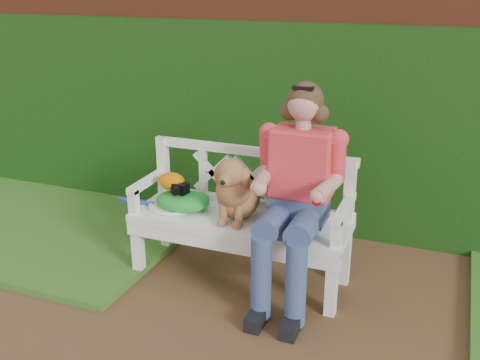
% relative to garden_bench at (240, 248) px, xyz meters
% --- Properties ---
extents(ground, '(60.00, 60.00, 0.00)m').
position_rel_garden_bench_xyz_m(ground, '(0.44, -0.64, -0.24)').
color(ground, brown).
extents(brick_wall, '(10.00, 0.30, 2.20)m').
position_rel_garden_bench_xyz_m(brick_wall, '(0.44, 1.26, 0.86)').
color(brick_wall, brown).
rests_on(brick_wall, ground).
extents(ivy_hedge, '(10.00, 0.18, 1.70)m').
position_rel_garden_bench_xyz_m(ivy_hedge, '(0.44, 1.04, 0.61)').
color(ivy_hedge, '#1E4D10').
rests_on(ivy_hedge, ground).
extents(grass_left, '(2.60, 2.00, 0.05)m').
position_rel_garden_bench_xyz_m(grass_left, '(-1.96, 0.26, -0.21)').
color(grass_left, '#245813').
rests_on(grass_left, ground).
extents(garden_bench, '(1.60, 0.65, 0.48)m').
position_rel_garden_bench_xyz_m(garden_bench, '(0.00, 0.00, 0.00)').
color(garden_bench, white).
rests_on(garden_bench, ground).
extents(seated_woman, '(0.87, 0.97, 1.42)m').
position_rel_garden_bench_xyz_m(seated_woman, '(0.41, -0.02, 0.47)').
color(seated_woman, '#FF2D2D').
rests_on(seated_woman, ground).
extents(dog, '(0.41, 0.49, 0.47)m').
position_rel_garden_bench_xyz_m(dog, '(-0.01, -0.03, 0.47)').
color(dog, '#B2723A').
rests_on(dog, garden_bench).
extents(tennis_racket, '(0.63, 0.29, 0.03)m').
position_rel_garden_bench_xyz_m(tennis_racket, '(-0.54, -0.05, 0.26)').
color(tennis_racket, silver).
rests_on(tennis_racket, garden_bench).
extents(green_bag, '(0.42, 0.34, 0.13)m').
position_rel_garden_bench_xyz_m(green_bag, '(-0.43, -0.02, 0.31)').
color(green_bag, '#267222').
rests_on(green_bag, garden_bench).
extents(camera_item, '(0.12, 0.10, 0.07)m').
position_rel_garden_bench_xyz_m(camera_item, '(-0.43, -0.04, 0.41)').
color(camera_item, black).
rests_on(camera_item, green_bag).
extents(baseball_glove, '(0.21, 0.16, 0.12)m').
position_rel_garden_bench_xyz_m(baseball_glove, '(-0.51, -0.01, 0.44)').
color(baseball_glove, '#C56700').
rests_on(baseball_glove, green_bag).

